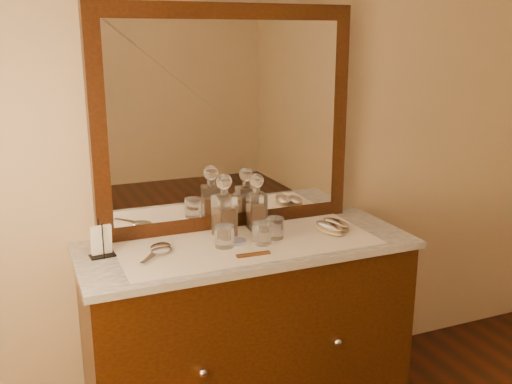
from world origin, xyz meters
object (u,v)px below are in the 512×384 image
comb (253,254)px  brush_far (336,225)px  mirror_frame (226,120)px  pin_dish (237,242)px  decanter_left (224,212)px  brush_near (329,228)px  hand_mirror_outer (159,248)px  dresser_cabinet (247,334)px  napkin_rack (101,242)px  decanter_right (257,208)px  hand_mirror_inner (160,252)px

comb → brush_far: 0.50m
mirror_frame → brush_far: (0.44, -0.25, -0.47)m
pin_dish → comb: size_ratio=0.58×
decanter_left → brush_near: (0.45, -0.15, -0.09)m
brush_near → brush_far: size_ratio=1.04×
mirror_frame → brush_far: size_ratio=7.11×
comb → hand_mirror_outer: size_ratio=0.70×
dresser_cabinet → brush_far: brush_far is taller
decanter_left → brush_far: decanter_left is taller
dresser_cabinet → decanter_left: decanter_left is taller
mirror_frame → brush_near: size_ratio=6.82×
dresser_cabinet → napkin_rack: bearing=173.2°
comb → brush_near: brush_near is taller
decanter_left → brush_near: decanter_left is taller
brush_near → decanter_left: bearing=160.9°
napkin_rack → hand_mirror_outer: (0.23, -0.03, -0.05)m
dresser_cabinet → decanter_right: decanter_right is taller
mirror_frame → comb: 0.64m
mirror_frame → pin_dish: mirror_frame is taller
pin_dish → brush_far: (0.49, -0.00, 0.01)m
napkin_rack → decanter_left: (0.54, 0.04, 0.05)m
brush_near → hand_mirror_outer: size_ratio=0.86×
napkin_rack → hand_mirror_inner: 0.23m
hand_mirror_outer → hand_mirror_inner: (-0.01, -0.04, -0.00)m
brush_far → hand_mirror_outer: (-0.82, 0.05, -0.01)m
decanter_right → brush_far: (0.34, -0.15, -0.08)m
decanter_left → brush_far: 0.52m
decanter_left → hand_mirror_outer: decanter_left is taller
brush_far → napkin_rack: bearing=175.8°
hand_mirror_outer → hand_mirror_inner: size_ratio=1.08×
napkin_rack → brush_near: bearing=-6.5°
brush_far → hand_mirror_inner: bearing=179.6°
pin_dish → decanter_left: decanter_left is taller
napkin_rack → decanter_right: size_ratio=0.58×
comb → hand_mirror_outer: 0.40m
mirror_frame → comb: (-0.04, -0.41, -0.49)m
brush_near → hand_mirror_inner: brush_near is taller
pin_dish → napkin_rack: (-0.55, 0.08, 0.05)m
mirror_frame → napkin_rack: bearing=-164.0°
comb → decanter_left: (-0.02, 0.28, 0.10)m
decanter_left → decanter_right: size_ratio=1.08×
dresser_cabinet → brush_far: size_ratio=8.29×
comb → brush_far: bearing=21.3°
dresser_cabinet → brush_near: 0.61m
comb → napkin_rack: (-0.57, 0.23, 0.05)m
dresser_cabinet → decanter_right: bearing=53.5°
comb → mirror_frame: bearing=87.8°
hand_mirror_outer → hand_mirror_inner: bearing=-101.2°
mirror_frame → decanter_left: bearing=-115.4°
decanter_left → hand_mirror_outer: size_ratio=1.37×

